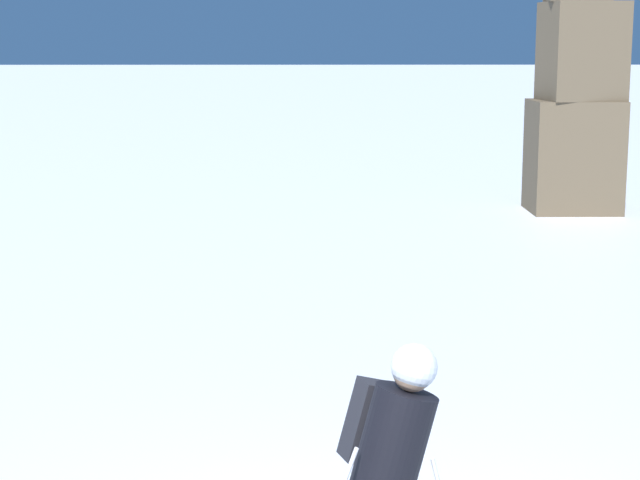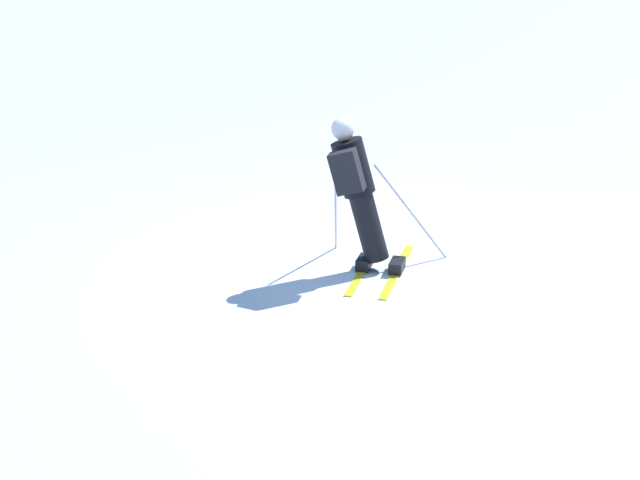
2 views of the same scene
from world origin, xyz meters
The scene contains 2 objects.
ground_plane centered at (0.00, 0.00, 0.00)m, with size 300.00×300.00×0.00m, color white.
skier centered at (0.13, 0.11, 0.92)m, with size 1.25×1.66×1.70m.
Camera 2 is at (-5.36, 9.35, 4.30)m, focal length 60.00 mm.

